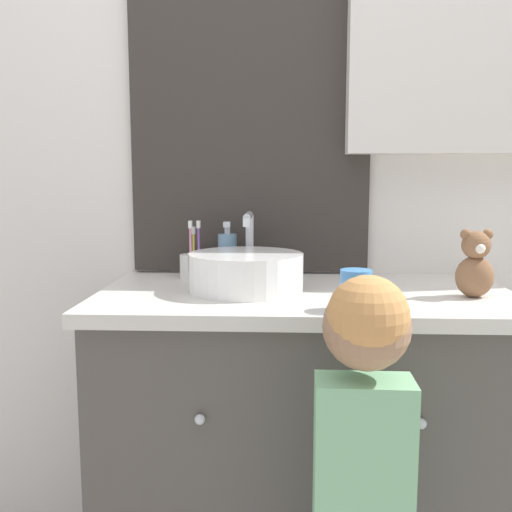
% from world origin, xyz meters
% --- Properties ---
extents(wall_back, '(3.20, 0.18, 2.50)m').
position_xyz_m(wall_back, '(0.02, 0.62, 1.28)').
color(wall_back, silver).
rests_on(wall_back, ground_plane).
extents(vanity_counter, '(1.10, 0.59, 0.87)m').
position_xyz_m(vanity_counter, '(0.00, 0.31, 0.44)').
color(vanity_counter, '#4C4742').
rests_on(vanity_counter, ground_plane).
extents(sink_basin, '(0.31, 0.36, 0.20)m').
position_xyz_m(sink_basin, '(-0.16, 0.31, 0.92)').
color(sink_basin, white).
rests_on(sink_basin, vanity_counter).
extents(toothbrush_holder, '(0.09, 0.09, 0.17)m').
position_xyz_m(toothbrush_holder, '(-0.33, 0.49, 0.91)').
color(toothbrush_holder, silver).
rests_on(toothbrush_holder, vanity_counter).
extents(soap_dispenser, '(0.06, 0.06, 0.17)m').
position_xyz_m(soap_dispenser, '(-0.23, 0.51, 0.94)').
color(soap_dispenser, '#6B93B2').
rests_on(soap_dispenser, vanity_counter).
extents(child_figure, '(0.19, 0.47, 0.99)m').
position_xyz_m(child_figure, '(0.10, -0.15, 0.61)').
color(child_figure, slate).
rests_on(child_figure, ground_plane).
extents(teddy_bear, '(0.10, 0.08, 0.17)m').
position_xyz_m(teddy_bear, '(0.42, 0.24, 0.95)').
color(teddy_bear, brown).
rests_on(teddy_bear, vanity_counter).
extents(drinking_cup, '(0.07, 0.07, 0.09)m').
position_xyz_m(drinking_cup, '(0.10, 0.08, 0.91)').
color(drinking_cup, '#4789D1').
rests_on(drinking_cup, vanity_counter).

